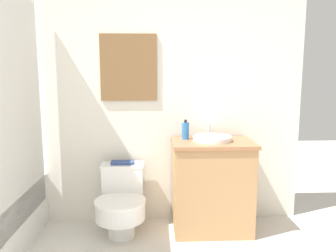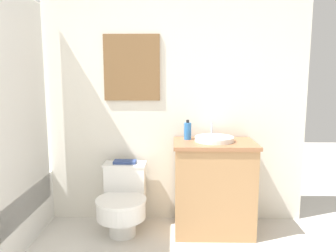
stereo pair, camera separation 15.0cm
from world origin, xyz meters
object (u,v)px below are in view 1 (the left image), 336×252
at_px(toilet, 122,201).
at_px(sink, 212,138).
at_px(soap_bottle, 185,131).
at_px(book_on_tank, 122,163).

relative_size(toilet, sink, 1.58).
bearing_deg(sink, soap_bottle, 160.87).
height_order(toilet, sink, sink).
relative_size(sink, book_on_tank, 1.84).
distance_m(sink, soap_bottle, 0.24).
bearing_deg(sink, book_on_tank, 173.79).
relative_size(sink, soap_bottle, 2.13).
xyz_separation_m(soap_bottle, book_on_tank, (-0.55, 0.01, -0.28)).
height_order(toilet, soap_bottle, soap_bottle).
distance_m(toilet, book_on_tank, 0.33).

